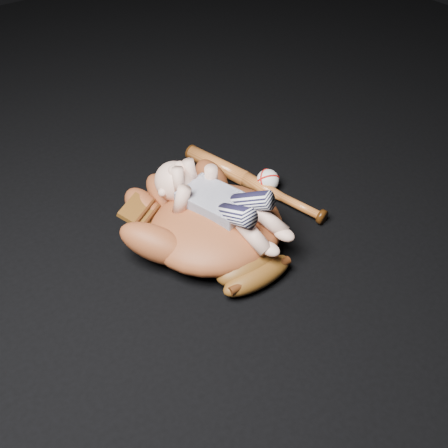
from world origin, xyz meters
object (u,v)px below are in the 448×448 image
Objects in this scene: baseball_glove at (216,222)px; baseball at (268,181)px; newborn_baby at (225,203)px; baseball_bat at (253,183)px.

baseball_glove reaches higher than baseball.
baseball_glove is 0.07m from newborn_baby.
baseball_glove is at bearing 141.16° from newborn_baby.
baseball_bat is at bearing 139.39° from baseball.
baseball_glove reaches higher than baseball_bat.
baseball_glove is 0.27m from baseball_bat.
baseball is (0.24, 0.11, -0.11)m from newborn_baby.
newborn_baby reaches higher than baseball_glove.
baseball is (0.03, -0.03, 0.01)m from baseball_bat.
newborn_baby is 0.80× the size of baseball_bat.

